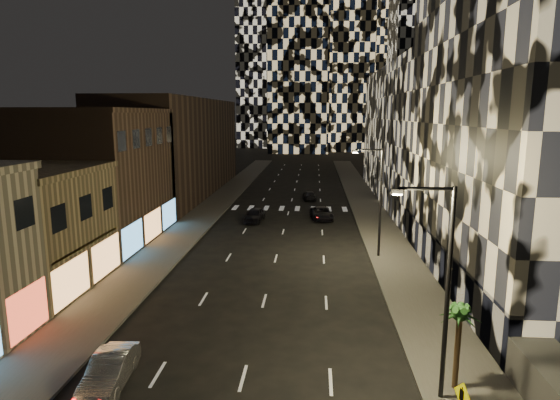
% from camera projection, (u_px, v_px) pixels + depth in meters
% --- Properties ---
extents(sidewalk_left, '(4.00, 120.00, 0.15)m').
position_uv_depth(sidewalk_left, '(212.00, 207.00, 60.38)').
color(sidewalk_left, '#47443F').
rests_on(sidewalk_left, ground).
extents(sidewalk_right, '(4.00, 120.00, 0.15)m').
position_uv_depth(sidewalk_right, '(369.00, 209.00, 58.91)').
color(sidewalk_right, '#47443F').
rests_on(sidewalk_right, ground).
extents(curb_left, '(0.20, 120.00, 0.15)m').
position_uv_depth(curb_left, '(228.00, 207.00, 60.22)').
color(curb_left, '#4C4C47').
rests_on(curb_left, ground).
extents(curb_right, '(0.20, 120.00, 0.15)m').
position_uv_depth(curb_right, '(352.00, 209.00, 59.06)').
color(curb_right, '#4C4C47').
rests_on(curb_right, ground).
extents(retail_tan, '(10.00, 10.00, 8.00)m').
position_uv_depth(retail_tan, '(17.00, 232.00, 31.74)').
color(retail_tan, olive).
rests_on(retail_tan, ground).
extents(retail_brown, '(10.00, 15.00, 12.00)m').
position_uv_depth(retail_brown, '(99.00, 178.00, 43.63)').
color(retail_brown, '#463328').
rests_on(retail_brown, ground).
extents(retail_filler_left, '(10.00, 40.00, 14.00)m').
position_uv_depth(retail_filler_left, '(179.00, 147.00, 69.43)').
color(retail_filler_left, '#463328').
rests_on(retail_filler_left, ground).
extents(midrise_base, '(0.60, 25.00, 3.00)m').
position_uv_depth(midrise_base, '(441.00, 261.00, 33.48)').
color(midrise_base, '#383838').
rests_on(midrise_base, ground).
extents(midrise_filler_right, '(16.00, 40.00, 18.00)m').
position_uv_depth(midrise_filler_right, '(440.00, 135.00, 63.41)').
color(midrise_filler_right, '#232326').
rests_on(midrise_filler_right, ground).
extents(streetlight_near, '(2.55, 0.25, 9.00)m').
position_uv_depth(streetlight_near, '(442.00, 279.00, 18.85)').
color(streetlight_near, black).
rests_on(streetlight_near, sidewalk_right).
extents(streetlight_far, '(2.55, 0.25, 9.00)m').
position_uv_depth(streetlight_far, '(378.00, 195.00, 38.46)').
color(streetlight_far, black).
rests_on(streetlight_far, sidewalk_right).
extents(car_silver_parked, '(1.84, 4.44, 1.43)m').
position_uv_depth(car_silver_parked, '(110.00, 371.00, 20.71)').
color(car_silver_parked, gray).
rests_on(car_silver_parked, ground).
extents(car_dark_midlane, '(2.21, 4.59, 1.51)m').
position_uv_depth(car_dark_midlane, '(255.00, 215.00, 52.27)').
color(car_dark_midlane, black).
rests_on(car_dark_midlane, ground).
extents(car_dark_oncoming, '(2.03, 4.29, 1.21)m').
position_uv_depth(car_dark_oncoming, '(310.00, 195.00, 65.59)').
color(car_dark_oncoming, black).
rests_on(car_dark_oncoming, ground).
extents(car_dark_rightlane, '(2.88, 5.15, 1.36)m').
position_uv_depth(car_dark_rightlane, '(322.00, 213.00, 53.41)').
color(car_dark_rightlane, black).
rests_on(car_dark_rightlane, ground).
extents(palm_tree, '(1.95, 1.94, 3.84)m').
position_uv_depth(palm_tree, '(459.00, 319.00, 19.87)').
color(palm_tree, '#47331E').
rests_on(palm_tree, sidewalk_right).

